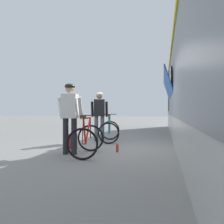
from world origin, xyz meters
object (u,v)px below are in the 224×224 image
object	(u,v)px
cyclist_far_in_white	(70,112)
bicycle_near_teal	(109,130)
cyclist_near_in_dark	(99,112)
bicycle_far_red	(87,139)
backpack_on_platform	(72,142)
water_bottle_near_the_bikes	(117,148)

from	to	relation	value
cyclist_far_in_white	bicycle_near_teal	world-z (taller)	cyclist_far_in_white
cyclist_near_in_dark	bicycle_far_red	world-z (taller)	cyclist_near_in_dark
cyclist_near_in_dark	bicycle_near_teal	distance (m)	0.76
bicycle_near_teal	backpack_on_platform	size ratio (longest dim) A/B	2.98
cyclist_near_in_dark	bicycle_near_teal	xyz separation A→B (m)	(0.39, -0.05, -0.65)
bicycle_far_red	water_bottle_near_the_bikes	xyz separation A→B (m)	(0.63, 0.58, -0.30)
bicycle_far_red	water_bottle_near_the_bikes	bearing A→B (deg)	42.40
cyclist_far_in_white	bicycle_near_teal	distance (m)	2.42
water_bottle_near_the_bikes	cyclist_near_in_dark	bearing A→B (deg)	120.48
bicycle_near_teal	cyclist_near_in_dark	bearing A→B (deg)	171.96
cyclist_near_in_dark	backpack_on_platform	world-z (taller)	cyclist_near_in_dark
cyclist_far_in_white	water_bottle_near_the_bikes	bearing A→B (deg)	26.63
bicycle_far_red	water_bottle_near_the_bikes	size ratio (longest dim) A/B	5.57
bicycle_near_teal	bicycle_far_red	size ratio (longest dim) A/B	1.02
cyclist_far_in_white	water_bottle_near_the_bikes	size ratio (longest dim) A/B	8.35
cyclist_near_in_dark	bicycle_far_red	xyz separation A→B (m)	(0.43, -2.38, -0.65)
bicycle_near_teal	water_bottle_near_the_bikes	xyz separation A→B (m)	(0.68, -1.75, -0.30)
backpack_on_platform	bicycle_far_red	bearing A→B (deg)	-39.92
bicycle_far_red	backpack_on_platform	bearing A→B (deg)	134.92
cyclist_far_in_white	bicycle_near_teal	size ratio (longest dim) A/B	1.48
cyclist_near_in_dark	water_bottle_near_the_bikes	size ratio (longest dim) A/B	8.35
cyclist_far_in_white	backpack_on_platform	xyz separation A→B (m)	(-0.30, 0.73, -0.85)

